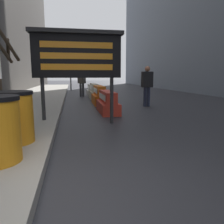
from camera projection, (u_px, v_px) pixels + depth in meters
The scene contains 11 objects.
ground_plane at pixel (38, 203), 2.37m from camera, with size 120.00×120.00×0.00m, color #2D2D33.
barrel_drum_middle at pixel (13, 117), 3.92m from camera, with size 0.74×0.74×0.93m.
message_board at pixel (77, 55), 5.87m from camera, with size 2.48×0.36×2.55m.
jersey_barrier_red_striped at pixel (107, 103), 8.16m from camera, with size 0.64×1.95×0.79m.
jersey_barrier_orange_near at pixel (99, 96), 10.51m from camera, with size 0.62×1.82×0.88m.
jersey_barrier_cream at pixel (94, 92), 12.93m from camera, with size 0.52×2.11×0.89m.
jersey_barrier_white at pixel (91, 91), 15.08m from camera, with size 0.53×1.60×0.75m.
traffic_cone_near at pixel (110, 100), 9.38m from camera, with size 0.39×0.39×0.70m.
traffic_light_near_curb at pixel (70, 61), 20.13m from camera, with size 0.28×0.45×3.65m.
pedestrian_worker at pixel (82, 80), 14.18m from camera, with size 0.53×0.52×1.78m.
pedestrian_passerby at pixel (147, 83), 9.62m from camera, with size 0.47×0.30×1.77m.
Camera 1 is at (0.40, -2.29, 1.37)m, focal length 35.00 mm.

